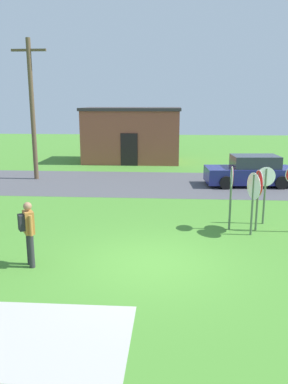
{
  "coord_description": "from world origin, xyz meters",
  "views": [
    {
      "loc": [
        0.48,
        -9.57,
        4.14
      ],
      "look_at": [
        -0.39,
        2.61,
        1.3
      ],
      "focal_mm": 36.79,
      "sensor_mm": 36.0,
      "label": 1
    }
  ],
  "objects_px": {
    "parked_car_on_street": "(251,172)",
    "stop_sign_low_front": "(258,190)",
    "person_holding_notes": "(28,230)",
    "utility_pole": "(32,107)",
    "stop_sign_rear_right": "(265,186)",
    "stop_sign_leaning_left": "(231,187)",
    "stop_sign_center_cluster": "(253,193)"
  },
  "relations": [
    {
      "from": "stop_sign_low_front",
      "to": "stop_sign_center_cluster",
      "type": "distance_m",
      "value": 0.52
    },
    {
      "from": "utility_pole",
      "to": "stop_sign_center_cluster",
      "type": "bearing_deg",
      "value": -40.76
    },
    {
      "from": "stop_sign_rear_right",
      "to": "person_holding_notes",
      "type": "height_order",
      "value": "stop_sign_rear_right"
    },
    {
      "from": "stop_sign_leaning_left",
      "to": "person_holding_notes",
      "type": "distance_m",
      "value": 6.46
    },
    {
      "from": "stop_sign_low_front",
      "to": "stop_sign_center_cluster",
      "type": "relative_size",
      "value": 1.0
    },
    {
      "from": "stop_sign_leaning_left",
      "to": "person_holding_notes",
      "type": "relative_size",
      "value": 1.25
    },
    {
      "from": "utility_pole",
      "to": "parked_car_on_street",
      "type": "height_order",
      "value": "utility_pole"
    },
    {
      "from": "stop_sign_low_front",
      "to": "person_holding_notes",
      "type": "relative_size",
      "value": 1.19
    },
    {
      "from": "parked_car_on_street",
      "to": "person_holding_notes",
      "type": "height_order",
      "value": "person_holding_notes"
    },
    {
      "from": "stop_sign_low_front",
      "to": "person_holding_notes",
      "type": "bearing_deg",
      "value": -152.44
    },
    {
      "from": "stop_sign_low_front",
      "to": "person_holding_notes",
      "type": "height_order",
      "value": "stop_sign_low_front"
    },
    {
      "from": "stop_sign_center_cluster",
      "to": "stop_sign_rear_right",
      "type": "relative_size",
      "value": 1.01
    },
    {
      "from": "utility_pole",
      "to": "stop_sign_rear_right",
      "type": "relative_size",
      "value": 3.65
    },
    {
      "from": "stop_sign_rear_right",
      "to": "stop_sign_leaning_left",
      "type": "bearing_deg",
      "value": -150.44
    },
    {
      "from": "parked_car_on_street",
      "to": "person_holding_notes",
      "type": "xyz_separation_m",
      "value": [
        -7.51,
        -10.45,
        0.29
      ]
    },
    {
      "from": "parked_car_on_street",
      "to": "stop_sign_low_front",
      "type": "distance_m",
      "value": 7.27
    },
    {
      "from": "parked_car_on_street",
      "to": "stop_sign_leaning_left",
      "type": "bearing_deg",
      "value": -105.8
    },
    {
      "from": "parked_car_on_street",
      "to": "person_holding_notes",
      "type": "distance_m",
      "value": 12.87
    },
    {
      "from": "utility_pole",
      "to": "stop_sign_rear_right",
      "type": "height_order",
      "value": "utility_pole"
    },
    {
      "from": "person_holding_notes",
      "to": "stop_sign_leaning_left",
      "type": "bearing_deg",
      "value": 31.37
    },
    {
      "from": "utility_pole",
      "to": "stop_sign_rear_right",
      "type": "bearing_deg",
      "value": -34.76
    },
    {
      "from": "utility_pole",
      "to": "stop_sign_leaning_left",
      "type": "xyz_separation_m",
      "value": [
        9.24,
        -7.98,
        -2.38
      ]
    },
    {
      "from": "stop_sign_center_cluster",
      "to": "person_holding_notes",
      "type": "xyz_separation_m",
      "value": [
        -6.1,
        -2.85,
        -0.38
      ]
    },
    {
      "from": "stop_sign_leaning_left",
      "to": "stop_sign_center_cluster",
      "type": "height_order",
      "value": "stop_sign_leaning_left"
    },
    {
      "from": "parked_car_on_street",
      "to": "stop_sign_center_cluster",
      "type": "relative_size",
      "value": 2.21
    },
    {
      "from": "utility_pole",
      "to": "person_holding_notes",
      "type": "relative_size",
      "value": 4.28
    },
    {
      "from": "person_holding_notes",
      "to": "utility_pole",
      "type": "bearing_deg",
      "value": 108.27
    },
    {
      "from": "parked_car_on_street",
      "to": "utility_pole",
      "type": "bearing_deg",
      "value": 175.53
    },
    {
      "from": "stop_sign_center_cluster",
      "to": "stop_sign_rear_right",
      "type": "height_order",
      "value": "stop_sign_center_cluster"
    },
    {
      "from": "utility_pole",
      "to": "parked_car_on_street",
      "type": "distance_m",
      "value": 11.7
    },
    {
      "from": "stop_sign_leaning_left",
      "to": "utility_pole",
      "type": "bearing_deg",
      "value": 139.2
    },
    {
      "from": "parked_car_on_street",
      "to": "stop_sign_leaning_left",
      "type": "xyz_separation_m",
      "value": [
        -2.01,
        -7.1,
        0.73
      ]
    }
  ]
}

